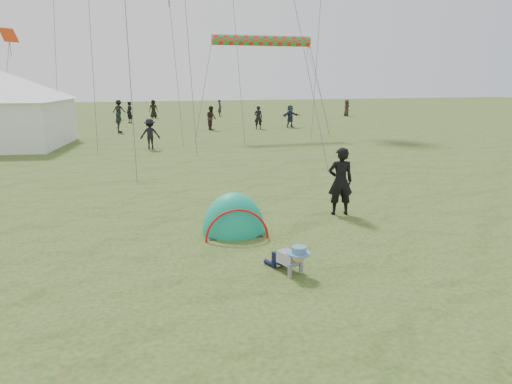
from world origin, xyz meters
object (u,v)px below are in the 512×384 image
object	(u,v)px
crawling_toddler	(291,258)
event_marquee	(2,106)
standing_adult	(340,181)
popup_tent	(234,232)

from	to	relation	value
crawling_toddler	event_marquee	size ratio (longest dim) A/B	0.12
crawling_toddler	event_marquee	xyz separation A→B (m)	(-9.40, 20.01, 1.90)
standing_adult	crawling_toddler	bearing A→B (deg)	62.92
popup_tent	crawling_toddler	bearing A→B (deg)	-74.06
popup_tent	event_marquee	xyz separation A→B (m)	(-8.86, 17.41, 2.20)
popup_tent	event_marquee	world-z (taller)	event_marquee
popup_tent	event_marquee	size ratio (longest dim) A/B	0.31
popup_tent	event_marquee	bearing A→B (deg)	121.27
standing_adult	event_marquee	xyz separation A→B (m)	(-12.00, 16.69, 1.27)
crawling_toddler	standing_adult	bearing A→B (deg)	29.35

